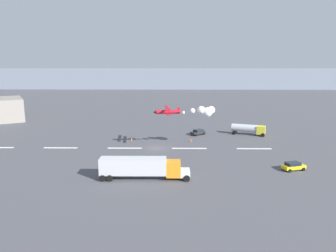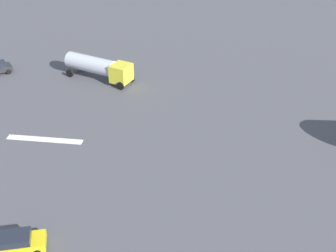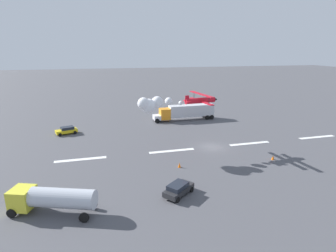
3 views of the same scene
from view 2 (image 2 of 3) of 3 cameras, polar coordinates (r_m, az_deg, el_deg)
name	(u,v)px [view 2 (image 2 of 3)]	position (r m, az deg, el deg)	size (l,w,h in m)	color
runway_stripe_4	(45,139)	(49.63, -14.84, -1.60)	(8.00, 0.90, 0.01)	white
fuel_tanker_truck	(99,67)	(60.26, -8.40, 7.17)	(9.35, 5.59, 2.90)	yellow
followme_car_yellow	(16,242)	(37.39, -18.10, -13.38)	(4.55, 3.01, 1.52)	yellow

